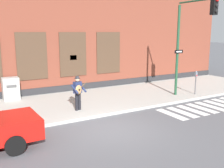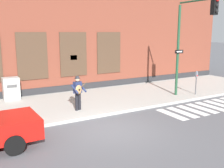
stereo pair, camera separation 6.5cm
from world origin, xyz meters
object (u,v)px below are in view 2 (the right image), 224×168
at_px(busker, 78,91).
at_px(utility_box, 11,89).
at_px(traffic_light, 191,32).
at_px(parking_meter, 196,79).

distance_m(busker, utility_box, 4.49).
relative_size(traffic_light, parking_meter, 3.77).
bearing_deg(utility_box, traffic_light, -28.45).
relative_size(parking_meter, utility_box, 1.15).
bearing_deg(busker, utility_box, 123.20).
xyz_separation_m(parking_meter, utility_box, (-9.88, 4.25, -0.32)).
bearing_deg(utility_box, busker, -56.80).
height_order(traffic_light, utility_box, traffic_light).
relative_size(traffic_light, utility_box, 4.33).
bearing_deg(traffic_light, parking_meter, 23.16).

